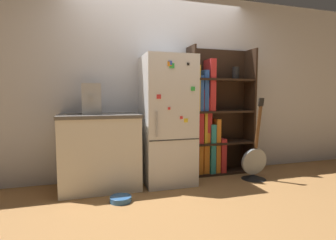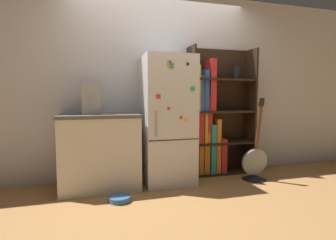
# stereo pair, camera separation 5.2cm
# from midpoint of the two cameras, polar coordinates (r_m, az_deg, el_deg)

# --- Properties ---
(ground_plane) EXTENTS (16.00, 16.00, 0.00)m
(ground_plane) POSITION_cam_midpoint_polar(r_m,az_deg,el_deg) (3.50, 0.02, -13.86)
(ground_plane) COLOR #A87542
(wall_back) EXTENTS (8.00, 0.05, 2.60)m
(wall_back) POSITION_cam_midpoint_polar(r_m,az_deg,el_deg) (3.77, -2.10, 7.55)
(wall_back) COLOR silver
(wall_back) RESTS_ON ground_plane
(refrigerator) EXTENTS (0.65, 0.66, 1.66)m
(refrigerator) POSITION_cam_midpoint_polar(r_m,az_deg,el_deg) (3.45, -0.62, -0.03)
(refrigerator) COLOR silver
(refrigerator) RESTS_ON ground_plane
(bookshelf) EXTENTS (0.99, 0.32, 1.84)m
(bookshelf) POSITION_cam_midpoint_polar(r_m,az_deg,el_deg) (3.90, 9.11, 0.04)
(bookshelf) COLOR black
(bookshelf) RESTS_ON ground_plane
(kitchen_counter) EXTENTS (0.96, 0.64, 0.93)m
(kitchen_counter) POSITION_cam_midpoint_polar(r_m,az_deg,el_deg) (3.38, -14.98, -6.57)
(kitchen_counter) COLOR silver
(kitchen_counter) RESTS_ON ground_plane
(espresso_machine) EXTENTS (0.22, 0.31, 0.37)m
(espresso_machine) POSITION_cam_midpoint_polar(r_m,az_deg,el_deg) (3.33, -16.75, 4.42)
(espresso_machine) COLOR #A5A39E
(espresso_machine) RESTS_ON kitchen_counter
(guitar) EXTENTS (0.37, 0.34, 1.12)m
(guitar) POSITION_cam_midpoint_polar(r_m,az_deg,el_deg) (3.85, 17.85, -9.76)
(guitar) COLOR black
(guitar) RESTS_ON ground_plane
(pet_bowl) EXTENTS (0.23, 0.23, 0.06)m
(pet_bowl) POSITION_cam_midpoint_polar(r_m,az_deg,el_deg) (3.01, -10.78, -16.49)
(pet_bowl) COLOR #3366A5
(pet_bowl) RESTS_ON ground_plane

